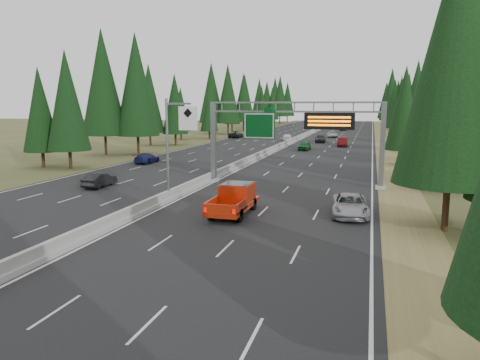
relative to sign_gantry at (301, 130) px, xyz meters
The scene contains 19 objects.
road 46.29m from the sign_gantry, 101.18° to the left, with size 32.00×260.00×0.08m, color black.
shoulder_right 46.28m from the sign_gantry, 78.86° to the left, with size 3.60×260.00×0.06m, color olive.
shoulder_left 52.70m from the sign_gantry, 120.63° to the left, with size 3.60×260.00×0.06m, color #3D421F.
median_barrier 46.25m from the sign_gantry, 101.18° to the left, with size 0.70×260.00×0.85m.
sign_gantry is the anchor object (origin of this frame).
hov_sign_pole 12.96m from the sign_gantry, 130.04° to the right, with size 2.80×0.50×8.00m.
tree_row_right 39.01m from the sign_gantry, 69.88° to the left, with size 11.79×240.21×18.30m.
tree_row_left 50.25m from the sign_gantry, 128.42° to the left, with size 12.45×241.04×18.93m.
silver_minivan 12.95m from the sign_gantry, 65.18° to the right, with size 2.43×5.27×1.46m, color #9F9FA4.
red_pickup 13.31m from the sign_gantry, 102.24° to the right, with size 2.24×6.27×2.04m.
car_ahead_green 34.88m from the sign_gantry, 97.22° to the left, with size 1.75×4.36×1.49m, color #145B21.
car_ahead_dkred 43.24m from the sign_gantry, 88.24° to the left, with size 1.67×4.78×1.58m, color #4E0B0D.
car_ahead_dkgrey 51.11m from the sign_gantry, 93.90° to the left, with size 2.04×5.02×1.46m, color black.
car_ahead_white 66.53m from the sign_gantry, 92.05° to the left, with size 2.23×4.84×1.35m, color silver.
car_ahead_far 95.78m from the sign_gantry, 91.02° to the left, with size 1.73×4.29×1.46m, color black.
car_onc_near 19.15m from the sign_gantry, 162.03° to the right, with size 1.41×4.05×1.34m, color black.
car_onc_blue 24.85m from the sign_gantry, 152.10° to the left, with size 1.82×4.47×1.30m, color navy.
car_onc_white 53.64m from the sign_gantry, 101.24° to the left, with size 1.83×4.55×1.55m, color silver.
car_onc_far 63.65m from the sign_gantry, 111.64° to the left, with size 2.45×5.31×1.48m, color black.
Camera 1 is at (15.22, -8.33, 7.65)m, focal length 35.00 mm.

